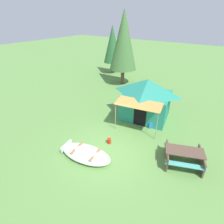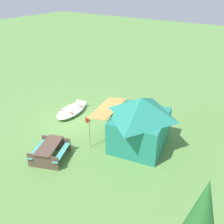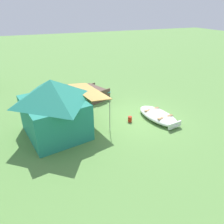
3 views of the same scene
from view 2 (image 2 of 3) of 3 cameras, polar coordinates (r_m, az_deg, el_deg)
The scene contains 6 objects.
ground_plane at distance 15.10m, azimuth -7.63°, elevation -2.21°, with size 80.00×80.00×0.00m, color #5E8E45.
beached_rowboat at distance 16.03m, azimuth -9.03°, elevation 0.39°, with size 2.72×1.57×0.39m.
canvas_cabin_tent at distance 12.40m, azimuth 6.27°, elevation -2.10°, with size 3.47×3.98×2.60m.
picnic_table at distance 12.20m, azimuth -13.74°, elevation -8.26°, with size 2.08×1.96×0.75m.
cooler_box at distance 12.77m, azimuth 0.92°, elevation -7.04°, with size 0.56×0.35×0.39m, color blue.
fuel_can at distance 14.97m, azimuth -5.62°, elevation -1.72°, with size 0.20×0.20×0.29m, color red.
Camera 2 is at (9.59, 8.93, 7.50)m, focal length 40.93 mm.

